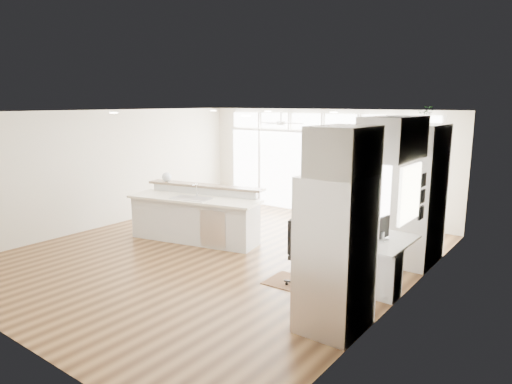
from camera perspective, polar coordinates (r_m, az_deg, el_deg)
The scene contains 23 objects.
floor at distance 8.92m, azimuth -4.42°, elevation -7.70°, with size 7.00×8.00×0.02m, color #462A15.
ceiling at distance 8.45m, azimuth -4.70°, elevation 9.97°, with size 7.00×8.00×0.02m, color white.
wall_back at distance 11.85m, azimuth 8.33°, elevation 3.68°, with size 7.00×0.04×2.70m, color beige.
wall_left at distance 11.18m, azimuth -18.19°, elevation 2.80°, with size 0.04×8.00×2.70m, color beige.
wall_right at distance 6.84m, azimuth 18.09°, elevation -2.25°, with size 0.04×8.00×2.70m, color beige.
glass_wall at distance 11.84m, azimuth 8.15°, elevation 2.21°, with size 5.80×0.06×2.08m, color white.
transom_row at distance 11.70m, azimuth 8.33°, elevation 8.66°, with size 5.90×0.06×0.40m, color white.
desk_window at distance 7.09m, azimuth 18.67°, elevation -0.17°, with size 0.04×0.85×0.85m, color white.
ceiling_fan at distance 10.98m, azimuth 3.14°, elevation 9.12°, with size 1.16×1.16×0.32m, color silver.
recessed_lights at distance 8.60m, azimuth -3.80°, elevation 9.87°, with size 3.40×3.00×0.02m, color #F2E2CE.
oven_cabinet at distance 8.64m, azimuth 19.86°, elevation -0.32°, with size 0.64×1.20×2.50m, color silver.
desk_nook at distance 7.50m, azimuth 15.69°, elevation -8.67°, with size 0.72×1.30×0.76m, color silver.
upper_cabinets at distance 7.08m, azimuth 16.84°, elevation 6.47°, with size 0.64×1.30×0.64m, color silver.
refrigerator at distance 5.87m, azimuth 9.91°, elevation -7.60°, with size 0.76×0.90×2.00m, color silver.
fridge_cabinet at distance 5.57m, azimuth 10.92°, elevation 5.06°, with size 0.64×0.90×0.60m, color silver.
framed_photos at distance 7.70m, azimuth 20.06°, elevation -0.53°, with size 0.06×0.22×0.80m, color black.
kitchen_island at distance 9.62m, azimuth -7.71°, elevation -2.81°, with size 2.84×1.07×1.13m, color silver.
rug at distance 7.52m, azimuth 4.92°, elevation -11.27°, with size 0.93×0.67×0.01m, color #3C2213.
office_chair at distance 7.17m, azimuth 6.21°, elevation -7.78°, with size 0.57×0.53×1.11m, color black.
fishbowl at distance 10.33m, azimuth -11.11°, elevation 1.84°, with size 0.21×0.21×0.21m, color silver.
monitor at distance 7.36m, azimuth 15.35°, elevation -4.37°, with size 0.08×0.46×0.38m, color black.
keyboard at distance 7.47m, azimuth 14.06°, elevation -5.53°, with size 0.13×0.34×0.02m, color silver.
potted_plant at distance 8.49m, azimuth 20.48°, elevation 8.77°, with size 0.28×0.31×0.24m, color #2C622A.
Camera 1 is at (5.58, -6.34, 2.88)m, focal length 32.00 mm.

